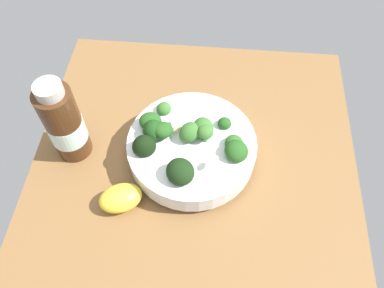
% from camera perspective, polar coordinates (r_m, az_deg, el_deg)
% --- Properties ---
extents(ground_plane, '(0.60, 0.60, 0.03)m').
position_cam_1_polar(ground_plane, '(0.73, 0.39, -2.66)').
color(ground_plane, brown).
extents(bowl_of_broccoli, '(0.23, 0.23, 0.09)m').
position_cam_1_polar(bowl_of_broccoli, '(0.69, -0.24, -0.21)').
color(bowl_of_broccoli, white).
rests_on(bowl_of_broccoli, ground_plane).
extents(lemon_wedge, '(0.08, 0.09, 0.04)m').
position_cam_1_polar(lemon_wedge, '(0.67, -10.50, -7.86)').
color(lemon_wedge, yellow).
rests_on(lemon_wedge, ground_plane).
extents(bottle_tall, '(0.06, 0.06, 0.18)m').
position_cam_1_polar(bottle_tall, '(0.70, -18.27, 3.13)').
color(bottle_tall, '#472814').
rests_on(bottle_tall, ground_plane).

